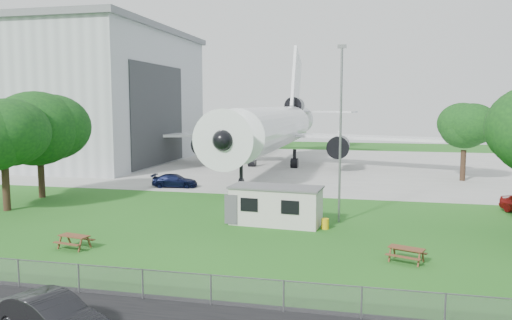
% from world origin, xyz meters
% --- Properties ---
extents(ground, '(160.00, 160.00, 0.00)m').
position_xyz_m(ground, '(0.00, 0.00, 0.00)').
color(ground, '#2F7424').
extents(concrete_apron, '(120.00, 46.00, 0.03)m').
position_xyz_m(concrete_apron, '(0.00, 38.00, 0.01)').
color(concrete_apron, '#B7B7B2').
rests_on(concrete_apron, ground).
extents(hangar, '(43.00, 31.00, 18.55)m').
position_xyz_m(hangar, '(-37.97, 36.00, 9.41)').
color(hangar, '#B2B7BC').
rests_on(hangar, ground).
extents(airliner, '(46.36, 47.73, 17.69)m').
position_xyz_m(airliner, '(-2.00, 35.86, 5.27)').
color(airliner, white).
rests_on(airliner, ground).
extents(site_cabin, '(6.86, 3.23, 2.62)m').
position_xyz_m(site_cabin, '(4.05, 4.70, 1.31)').
color(site_cabin, beige).
rests_on(site_cabin, ground).
extents(picnic_west, '(2.04, 1.80, 0.76)m').
position_xyz_m(picnic_west, '(-6.09, -3.50, 0.00)').
color(picnic_west, brown).
rests_on(picnic_west, ground).
extents(picnic_east, '(2.22, 2.05, 0.76)m').
position_xyz_m(picnic_east, '(12.16, -1.86, 0.00)').
color(picnic_east, brown).
rests_on(picnic_east, ground).
extents(fence, '(58.00, 0.04, 1.30)m').
position_xyz_m(fence, '(0.00, -9.50, 0.00)').
color(fence, gray).
rests_on(fence, ground).
extents(lamp_mast, '(0.16, 0.16, 12.00)m').
position_xyz_m(lamp_mast, '(8.20, 6.20, 6.00)').
color(lamp_mast, slate).
rests_on(lamp_mast, ground).
extents(tree_west_big, '(7.82, 7.82, 10.13)m').
position_xyz_m(tree_west_big, '(-17.85, 9.82, 6.21)').
color(tree_west_big, '#382619').
rests_on(tree_west_big, ground).
extents(tree_west_small, '(6.46, 6.46, 9.42)m').
position_xyz_m(tree_west_small, '(-16.98, 4.39, 6.17)').
color(tree_west_small, '#382619').
rests_on(tree_west_small, ground).
extents(tree_far_apron, '(5.50, 5.50, 8.43)m').
position_xyz_m(tree_far_apron, '(19.92, 28.10, 5.66)').
color(tree_far_apron, '#382619').
rests_on(tree_far_apron, ground).
extents(car_centre_sedan, '(4.87, 3.05, 1.52)m').
position_xyz_m(car_centre_sedan, '(-0.56, -13.48, 0.76)').
color(car_centre_sedan, black).
rests_on(car_centre_sedan, ground).
extents(car_apron_van, '(4.64, 2.39, 1.29)m').
position_xyz_m(car_apron_van, '(-8.46, 17.36, 0.64)').
color(car_apron_van, black).
rests_on(car_apron_van, ground).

